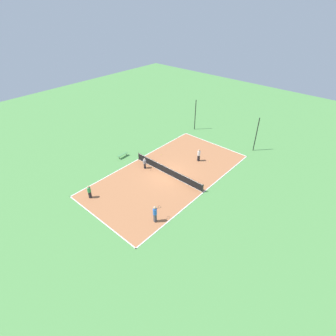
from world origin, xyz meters
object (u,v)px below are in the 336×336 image
(fence_post_back_right, at_px, (256,135))
(player_far_green, at_px, (89,191))
(player_near_blue, at_px, (155,213))
(tennis_ball_left_sideline, at_px, (161,154))
(bench, at_px, (123,155))
(player_near_white, at_px, (199,155))
(fence_post_back_left, at_px, (195,115))
(tennis_net, at_px, (168,171))
(player_baseline_gray, at_px, (145,163))
(tennis_ball_far_baseline, at_px, (209,162))

(fence_post_back_right, bearing_deg, player_far_green, -112.10)
(player_near_blue, distance_m, tennis_ball_left_sideline, 11.94)
(player_far_green, height_order, fence_post_back_right, fence_post_back_right)
(bench, xyz_separation_m, player_near_white, (7.80, 5.66, 0.56))
(tennis_ball_left_sideline, height_order, fence_post_back_left, fence_post_back_left)
(player_near_white, height_order, fence_post_back_right, fence_post_back_right)
(tennis_net, height_order, bench, tennis_net)
(player_near_white, distance_m, fence_post_back_left, 9.18)
(player_near_white, relative_size, player_baseline_gray, 1.19)
(player_near_blue, xyz_separation_m, tennis_ball_left_sideline, (-7.63, 9.12, -1.04))
(bench, distance_m, tennis_ball_far_baseline, 11.01)
(bench, xyz_separation_m, tennis_ball_far_baseline, (8.99, 6.35, -0.33))
(player_near_white, height_order, tennis_ball_left_sideline, player_near_white)
(player_near_white, xyz_separation_m, fence_post_back_right, (3.93, 6.98, 1.38))
(tennis_net, bearing_deg, tennis_ball_left_sideline, 142.56)
(player_baseline_gray, relative_size, fence_post_back_left, 0.29)
(player_near_blue, bearing_deg, bench, 65.40)
(bench, xyz_separation_m, player_baseline_gray, (3.95, 0.08, 0.40))
(tennis_ball_left_sideline, bearing_deg, tennis_net, -37.44)
(player_far_green, bearing_deg, tennis_ball_far_baseline, -43.86)
(bench, height_order, player_far_green, player_far_green)
(bench, xyz_separation_m, fence_post_back_left, (1.99, 12.64, 1.94))
(tennis_ball_far_baseline, bearing_deg, player_near_white, -150.00)
(bench, xyz_separation_m, tennis_ball_left_sideline, (3.30, 3.69, -0.33))
(player_baseline_gray, height_order, tennis_ball_left_sideline, player_baseline_gray)
(tennis_net, xyz_separation_m, tennis_ball_far_baseline, (2.13, 5.38, -0.46))
(player_far_green, distance_m, tennis_ball_left_sideline, 11.13)
(tennis_ball_left_sideline, bearing_deg, bench, -131.81)
(bench, distance_m, player_near_blue, 12.22)
(tennis_net, height_order, player_near_blue, player_near_blue)
(bench, bearing_deg, player_baseline_gray, -88.83)
(player_baseline_gray, distance_m, tennis_ball_left_sideline, 3.74)
(fence_post_back_left, bearing_deg, bench, -98.94)
(player_far_green, xyz_separation_m, fence_post_back_left, (-1.60, 20.05, 1.46))
(player_far_green, relative_size, fence_post_back_right, 0.32)
(tennis_ball_far_baseline, height_order, fence_post_back_left, fence_post_back_left)
(player_near_white, bearing_deg, fence_post_back_left, 63.72)
(tennis_ball_left_sideline, height_order, tennis_ball_far_baseline, same)
(fence_post_back_left, bearing_deg, tennis_net, -67.36)
(player_far_green, bearing_deg, fence_post_back_left, -17.87)
(player_far_green, bearing_deg, player_near_white, -40.27)
(player_near_white, bearing_deg, player_near_blue, -140.26)
(player_near_white, xyz_separation_m, player_baseline_gray, (-3.84, -5.58, -0.15))
(bench, relative_size, player_far_green, 0.99)
(player_baseline_gray, relative_size, fence_post_back_right, 0.29)
(player_near_blue, bearing_deg, player_far_green, 106.88)
(fence_post_back_left, bearing_deg, player_baseline_gray, -81.12)
(tennis_net, relative_size, tennis_ball_left_sideline, 144.99)
(tennis_ball_left_sideline, bearing_deg, player_far_green, -88.52)
(player_far_green, distance_m, fence_post_back_left, 20.17)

